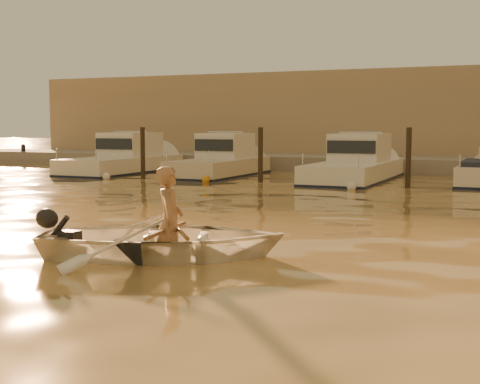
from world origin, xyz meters
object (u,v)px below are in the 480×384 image
at_px(person, 170,221).
at_px(moored_boat_0, 122,158).
at_px(moored_boat_1, 220,161).
at_px(waterfront_building, 457,119).
at_px(dinghy, 164,239).
at_px(moored_boat_2, 355,164).

height_order(person, moored_boat_0, moored_boat_0).
relative_size(person, moored_boat_1, 0.26).
height_order(person, moored_boat_1, moored_boat_1).
height_order(person, waterfront_building, waterfront_building).
bearing_deg(moored_boat_0, moored_boat_1, 0.00).
bearing_deg(waterfront_building, dinghy, -93.65).
xyz_separation_m(dinghy, person, (0.09, 0.04, 0.29)).
distance_m(dinghy, moored_boat_2, 15.75).
distance_m(person, moored_boat_1, 17.01).
distance_m(moored_boat_2, waterfront_building, 11.43).
relative_size(moored_boat_0, waterfront_building, 0.16).
height_order(moored_boat_0, waterfront_building, waterfront_building).
bearing_deg(moored_boat_0, moored_boat_2, 0.00).
bearing_deg(waterfront_building, moored_boat_1, -126.69).
height_order(moored_boat_2, waterfront_building, waterfront_building).
distance_m(dinghy, moored_boat_0, 19.33).
bearing_deg(moored_boat_1, person, -67.23).
height_order(person, moored_boat_2, moored_boat_2).
bearing_deg(moored_boat_1, dinghy, -67.57).
height_order(dinghy, waterfront_building, waterfront_building).
xyz_separation_m(person, waterfront_building, (1.61, 26.69, 1.84)).
distance_m(dinghy, person, 0.30).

